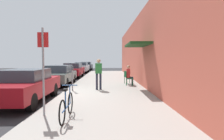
% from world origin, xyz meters
% --- Properties ---
extents(ground_plane, '(60.00, 60.00, 0.00)m').
position_xyz_m(ground_plane, '(0.00, 0.00, 0.00)').
color(ground_plane, '#2D2D30').
extents(sidewalk_slab, '(4.50, 32.00, 0.12)m').
position_xyz_m(sidewalk_slab, '(2.25, 2.00, 0.06)').
color(sidewalk_slab, '#9E9B93').
rests_on(sidewalk_slab, ground_plane).
extents(building_facade, '(1.40, 32.00, 4.91)m').
position_xyz_m(building_facade, '(4.64, 1.99, 2.45)').
color(building_facade, '#BC5442').
rests_on(building_facade, ground_plane).
extents(parked_car_0, '(1.80, 4.40, 1.38)m').
position_xyz_m(parked_car_0, '(-1.10, -1.30, 0.72)').
color(parked_car_0, maroon).
rests_on(parked_car_0, ground_plane).
extents(parked_car_1, '(1.80, 4.40, 1.38)m').
position_xyz_m(parked_car_1, '(-1.10, 4.17, 0.71)').
color(parked_car_1, '#47514C').
rests_on(parked_car_1, ground_plane).
extents(parked_car_2, '(1.80, 4.40, 1.42)m').
position_xyz_m(parked_car_2, '(-1.10, 9.66, 0.73)').
color(parked_car_2, maroon).
rests_on(parked_car_2, ground_plane).
extents(parked_car_3, '(1.80, 4.40, 1.40)m').
position_xyz_m(parked_car_3, '(-1.10, 16.01, 0.74)').
color(parked_car_3, '#B7B7BC').
rests_on(parked_car_3, ground_plane).
extents(parked_car_4, '(1.80, 4.40, 1.38)m').
position_xyz_m(parked_car_4, '(-1.10, 22.10, 0.72)').
color(parked_car_4, black).
rests_on(parked_car_4, ground_plane).
extents(parking_meter, '(0.12, 0.10, 1.32)m').
position_xyz_m(parking_meter, '(0.45, 0.85, 0.89)').
color(parking_meter, slate).
rests_on(parking_meter, sidewalk_slab).
extents(street_sign, '(0.32, 0.06, 2.60)m').
position_xyz_m(street_sign, '(0.40, -3.52, 1.64)').
color(street_sign, gray).
rests_on(street_sign, sidewalk_slab).
extents(bicycle_0, '(0.46, 1.71, 0.90)m').
position_xyz_m(bicycle_0, '(1.16, -3.90, 0.48)').
color(bicycle_0, black).
rests_on(bicycle_0, sidewalk_slab).
extents(cafe_chair_0, '(0.51, 0.51, 0.87)m').
position_xyz_m(cafe_chair_0, '(3.68, 2.94, 0.62)').
color(cafe_chair_0, '#14592D').
rests_on(cafe_chair_0, sidewalk_slab).
extents(seated_patron_0, '(0.48, 0.42, 1.29)m').
position_xyz_m(seated_patron_0, '(3.74, 2.93, 0.82)').
color(seated_patron_0, '#232838').
rests_on(seated_patron_0, sidewalk_slab).
extents(cafe_chair_1, '(0.55, 0.55, 0.87)m').
position_xyz_m(cafe_chair_1, '(3.69, 3.69, 0.62)').
color(cafe_chair_1, '#14592D').
rests_on(cafe_chair_1, sidewalk_slab).
extents(pedestrian_standing, '(0.36, 0.22, 1.70)m').
position_xyz_m(pedestrian_standing, '(1.83, 1.19, 1.12)').
color(pedestrian_standing, '#232838').
rests_on(pedestrian_standing, sidewalk_slab).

